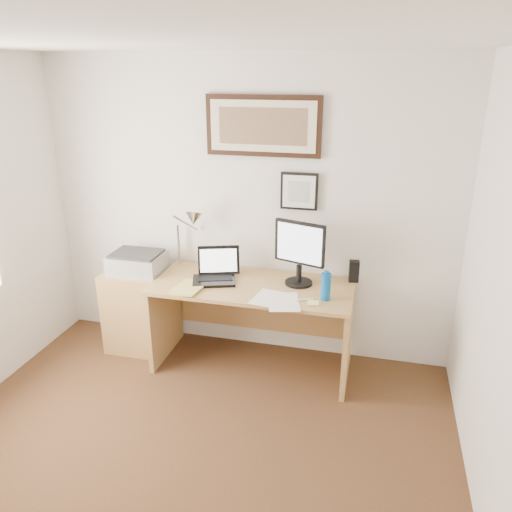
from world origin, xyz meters
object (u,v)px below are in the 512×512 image
(side_cabinet, at_px, (137,310))
(printer, at_px, (137,262))
(book, at_px, (177,286))
(laptop, at_px, (216,273))
(desk, at_px, (255,306))
(water_bottle, at_px, (326,287))
(lcd_monitor, at_px, (299,250))

(side_cabinet, distance_m, printer, 0.45)
(printer, bearing_deg, book, -28.67)
(book, relative_size, laptop, 0.71)
(book, xyz_separation_m, desk, (0.56, 0.28, -0.25))
(water_bottle, bearing_deg, printer, 173.25)
(printer, bearing_deg, laptop, -3.23)
(printer, bearing_deg, lcd_monitor, 1.47)
(printer, bearing_deg, water_bottle, -6.75)
(side_cabinet, distance_m, water_bottle, 1.75)
(desk, bearing_deg, lcd_monitor, 1.93)
(lcd_monitor, bearing_deg, laptop, -173.51)
(desk, xyz_separation_m, laptop, (-0.31, -0.06, 0.29))
(water_bottle, relative_size, lcd_monitor, 0.40)
(lcd_monitor, bearing_deg, side_cabinet, -178.10)
(side_cabinet, height_order, water_bottle, water_bottle)
(book, height_order, laptop, laptop)
(lcd_monitor, relative_size, printer, 1.18)
(water_bottle, xyz_separation_m, laptop, (-0.91, 0.15, -0.05))
(water_bottle, xyz_separation_m, printer, (-1.63, 0.19, -0.04))
(laptop, distance_m, lcd_monitor, 0.71)
(side_cabinet, bearing_deg, desk, 1.89)
(water_bottle, bearing_deg, book, -176.89)
(lcd_monitor, xyz_separation_m, printer, (-1.39, -0.04, -0.22))
(desk, height_order, lcd_monitor, lcd_monitor)
(book, relative_size, lcd_monitor, 0.55)
(desk, distance_m, laptop, 0.43)
(side_cabinet, relative_size, water_bottle, 3.48)
(water_bottle, height_order, printer, water_bottle)
(laptop, height_order, lcd_monitor, lcd_monitor)
(book, height_order, desk, book)
(water_bottle, height_order, lcd_monitor, lcd_monitor)
(water_bottle, distance_m, laptop, 0.92)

